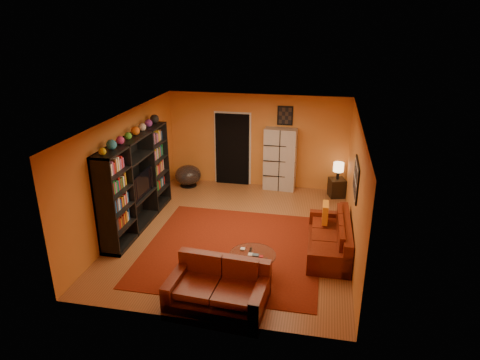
% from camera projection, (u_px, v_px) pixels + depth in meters
% --- Properties ---
extents(floor, '(6.00, 6.00, 0.00)m').
position_uv_depth(floor, '(235.00, 233.00, 9.61)').
color(floor, brown).
rests_on(floor, ground).
extents(ceiling, '(6.00, 6.00, 0.00)m').
position_uv_depth(ceiling, '(235.00, 119.00, 8.67)').
color(ceiling, white).
rests_on(ceiling, wall_back).
extents(wall_back, '(6.00, 0.00, 6.00)m').
position_uv_depth(wall_back, '(257.00, 141.00, 11.88)').
color(wall_back, '#CB722C').
rests_on(wall_back, floor).
extents(wall_front, '(6.00, 0.00, 6.00)m').
position_uv_depth(wall_front, '(193.00, 250.00, 6.40)').
color(wall_front, '#CB722C').
rests_on(wall_front, floor).
extents(wall_left, '(0.00, 6.00, 6.00)m').
position_uv_depth(wall_left, '(126.00, 171.00, 9.60)').
color(wall_left, '#CB722C').
rests_on(wall_left, floor).
extents(wall_right, '(0.00, 6.00, 6.00)m').
position_uv_depth(wall_right, '(355.00, 188.00, 8.68)').
color(wall_right, '#CB722C').
rests_on(wall_right, floor).
extents(rug, '(3.60, 3.60, 0.01)m').
position_uv_depth(rug, '(233.00, 249.00, 8.95)').
color(rug, '#571509').
rests_on(rug, floor).
extents(doorway, '(0.95, 0.10, 2.04)m').
position_uv_depth(doorway, '(232.00, 149.00, 12.07)').
color(doorway, black).
rests_on(doorway, floor).
extents(wall_art_right, '(0.03, 1.00, 0.70)m').
position_uv_depth(wall_art_right, '(356.00, 179.00, 8.30)').
color(wall_art_right, black).
rests_on(wall_art_right, wall_right).
extents(wall_art_back, '(0.42, 0.03, 0.52)m').
position_uv_depth(wall_art_back, '(285.00, 116.00, 11.45)').
color(wall_art_back, black).
rests_on(wall_art_back, wall_back).
extents(entertainment_unit, '(0.45, 3.00, 2.10)m').
position_uv_depth(entertainment_unit, '(136.00, 182.00, 9.65)').
color(entertainment_unit, black).
rests_on(entertainment_unit, floor).
extents(tv, '(0.98, 0.13, 0.56)m').
position_uv_depth(tv, '(139.00, 184.00, 9.68)').
color(tv, black).
rests_on(tv, entertainment_unit).
extents(sofa, '(0.87, 2.04, 0.85)m').
position_uv_depth(sofa, '(333.00, 239.00, 8.76)').
color(sofa, '#55160B').
rests_on(sofa, rug).
extents(loveseat, '(1.72, 1.10, 0.85)m').
position_uv_depth(loveseat, '(219.00, 286.00, 7.26)').
color(loveseat, '#55160B').
rests_on(loveseat, rug).
extents(throw_pillow, '(0.12, 0.42, 0.42)m').
position_uv_depth(throw_pillow, '(325.00, 213.00, 9.13)').
color(throw_pillow, orange).
rests_on(throw_pillow, sofa).
extents(coffee_table, '(0.87, 0.87, 0.43)m').
position_uv_depth(coffee_table, '(253.00, 257.00, 7.92)').
color(coffee_table, silver).
rests_on(coffee_table, floor).
extents(storage_cabinet, '(0.89, 0.43, 1.73)m').
position_uv_depth(storage_cabinet, '(280.00, 159.00, 11.73)').
color(storage_cabinet, '#AFA8A1').
rests_on(storage_cabinet, floor).
extents(bowl_chair, '(0.74, 0.74, 0.60)m').
position_uv_depth(bowl_chair, '(188.00, 175.00, 12.13)').
color(bowl_chair, black).
rests_on(bowl_chair, floor).
extents(side_table, '(0.50, 0.50, 0.50)m').
position_uv_depth(side_table, '(337.00, 188.00, 11.45)').
color(side_table, black).
rests_on(side_table, floor).
extents(table_lamp, '(0.27, 0.27, 0.45)m').
position_uv_depth(table_lamp, '(338.00, 168.00, 11.24)').
color(table_lamp, black).
rests_on(table_lamp, side_table).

